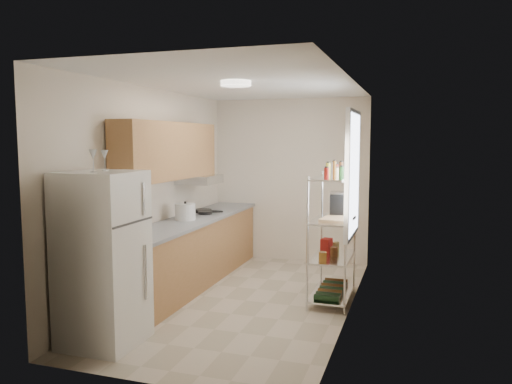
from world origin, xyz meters
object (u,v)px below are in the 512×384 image
refrigerator (103,259)px  rice_cooker (185,212)px  frying_pan_large (203,211)px  espresso_machine (337,204)px  cutting_board (338,219)px

refrigerator → rice_cooker: size_ratio=6.18×
refrigerator → frying_pan_large: refrigerator is taller
rice_cooker → frying_pan_large: size_ratio=1.04×
rice_cooker → espresso_machine: size_ratio=0.88×
espresso_machine → cutting_board: bearing=-86.8°
refrigerator → frying_pan_large: size_ratio=6.44×
refrigerator → espresso_machine: bearing=48.7°
rice_cooker → frying_pan_large: 0.71m
frying_pan_large → cutting_board: (2.08, -0.79, 0.10)m
refrigerator → rice_cooker: refrigerator is taller
cutting_board → espresso_machine: bearing=99.2°
refrigerator → cutting_board: size_ratio=3.78×
cutting_board → refrigerator: bearing=-136.6°
frying_pan_large → cutting_board: bearing=-24.1°
rice_cooker → espresso_machine: bearing=6.8°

